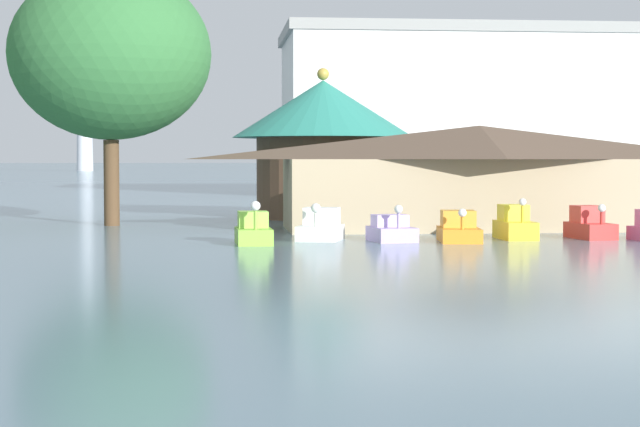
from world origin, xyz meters
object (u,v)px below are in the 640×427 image
Objects in this scene: pedal_boat_red at (590,226)px; green_roof_pavilion at (323,139)px; pedal_boat_orange at (459,229)px; pedal_boat_white at (321,227)px; background_building_block at (476,112)px; pedal_boat_lime at (253,231)px; pedal_boat_lavender at (391,231)px; boathouse at (479,175)px; shoreline_tree_mid at (110,54)px; pedal_boat_yellow at (515,225)px.

pedal_boat_red is 20.42m from green_roof_pavilion.
pedal_boat_white is at bearing -96.17° from pedal_boat_orange.
pedal_boat_orange is 63.23m from background_building_block.
pedal_boat_lime is at bearing -111.30° from background_building_block.
pedal_boat_lavender is 9.59m from boathouse.
boathouse is at bearing -103.46° from background_building_block.
boathouse is (5.52, 7.53, 2.19)m from pedal_boat_lavender.
pedal_boat_orange is at bearing 91.58° from pedal_boat_lime.
pedal_boat_lime is 0.20× the size of shoreline_tree_mid.
shoreline_tree_mid is (-11.49, -6.26, 4.13)m from green_roof_pavilion.
pedal_boat_red is (14.45, 1.69, 0.03)m from pedal_boat_lime.
background_building_block reaches higher than pedal_boat_white.
shoreline_tree_mid is at bearing -151.41° from green_roof_pavilion.
background_building_block is at bearing 177.12° from pedal_boat_white.
shoreline_tree_mid is at bearing -154.54° from pedal_boat_lime.
green_roof_pavilion is at bearing -158.38° from pedal_boat_red.
background_building_block reaches higher than boathouse.
background_building_block is at bearing 155.31° from pedal_boat_lavender.
pedal_boat_lavender is 19.24m from shoreline_tree_mid.
pedal_boat_yellow is at bearing -31.96° from shoreline_tree_mid.
pedal_boat_yellow is at bearing 105.65° from pedal_boat_white.
green_roof_pavilion is at bearing 163.95° from pedal_boat_lime.
pedal_boat_orange is at bearing -78.48° from green_roof_pavilion.
pedal_boat_white is 3.01m from pedal_boat_lavender.
pedal_boat_orange is at bearing -68.07° from pedal_boat_yellow.
pedal_boat_red is 7.73m from boathouse.
shoreline_tree_mid reaches higher than pedal_boat_lavender.
pedal_boat_red is (3.27, -0.01, -0.03)m from pedal_boat_yellow.
boathouse is at bearing 167.17° from pedal_boat_orange.
pedal_boat_white is 0.07× the size of background_building_block.
pedal_boat_yellow reaches higher than pedal_boat_lavender.
pedal_boat_yellow is 0.24× the size of green_roof_pavilion.
pedal_boat_lime is at bearing -62.27° from shoreline_tree_mid.
boathouse reaches higher than pedal_boat_lavender.
shoreline_tree_mid reaches higher than pedal_boat_orange.
pedal_boat_white is 1.08× the size of pedal_boat_yellow.
boathouse is 54.78m from background_building_block.
pedal_boat_orange is at bearing 75.72° from pedal_boat_lavender.
pedal_boat_yellow reaches higher than pedal_boat_orange.
pedal_boat_red is at bearing 105.87° from pedal_boat_white.
pedal_boat_lavender is at bearing -106.74° from background_building_block.
pedal_boat_red is at bearing 94.42° from pedal_boat_lime.
pedal_boat_red is at bearing -99.03° from background_building_block.
pedal_boat_yellow is at bearing -69.66° from green_roof_pavilion.
pedal_boat_orange is 0.24× the size of shoreline_tree_mid.
shoreline_tree_mid is at bearing -122.35° from background_building_block.
shoreline_tree_mid reaches higher than pedal_boat_red.
pedal_boat_lime is 14.21m from boathouse.
pedal_boat_lime is 0.84× the size of pedal_boat_orange.
pedal_boat_white is 63.64m from background_building_block.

